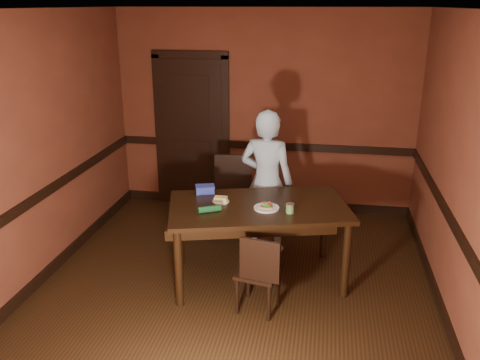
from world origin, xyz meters
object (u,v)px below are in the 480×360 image
(chair_far, at_px, (228,199))
(chair_near, at_px, (258,271))
(sandwich_plate, at_px, (267,207))
(cheese_saucer, at_px, (221,200))
(food_tub, at_px, (205,189))
(sauce_jar, at_px, (290,208))
(dining_table, at_px, (258,242))
(person, at_px, (267,182))

(chair_far, distance_m, chair_near, 1.61)
(sandwich_plate, xyz_separation_m, cheese_saucer, (-0.48, 0.10, 0.00))
(chair_far, xyz_separation_m, sandwich_plate, (0.59, -1.03, 0.35))
(food_tub, bearing_deg, sauce_jar, -39.79)
(sandwich_plate, distance_m, sauce_jar, 0.25)
(sandwich_plate, relative_size, cheese_saucer, 1.46)
(dining_table, bearing_deg, food_tub, 143.04)
(dining_table, bearing_deg, person, 75.04)
(dining_table, xyz_separation_m, cheese_saucer, (-0.39, 0.02, 0.44))
(dining_table, relative_size, person, 1.07)
(person, bearing_deg, food_tub, 45.96)
(dining_table, height_order, person, person)
(chair_near, bearing_deg, food_tub, -38.05)
(cheese_saucer, bearing_deg, chair_near, -50.30)
(sauce_jar, bearing_deg, sandwich_plate, 164.22)
(chair_near, xyz_separation_m, food_tub, (-0.69, 0.79, 0.48))
(chair_far, relative_size, cheese_saucer, 5.78)
(food_tub, bearing_deg, chair_far, 63.92)
(chair_near, height_order, person, person)
(dining_table, bearing_deg, sauce_jar, -39.50)
(chair_near, relative_size, person, 0.48)
(chair_near, relative_size, sandwich_plate, 3.16)
(sauce_jar, bearing_deg, chair_far, 126.77)
(chair_far, relative_size, food_tub, 4.28)
(cheese_saucer, bearing_deg, sauce_jar, -12.99)
(chair_far, bearing_deg, dining_table, -68.71)
(chair_near, bearing_deg, dining_table, -70.68)
(person, distance_m, sauce_jar, 0.91)
(dining_table, distance_m, sauce_jar, 0.59)
(chair_near, relative_size, sauce_jar, 8.26)
(person, height_order, sauce_jar, person)
(person, bearing_deg, chair_far, -18.62)
(dining_table, distance_m, sandwich_plate, 0.45)
(sandwich_plate, distance_m, cheese_saucer, 0.49)
(person, distance_m, food_tub, 0.76)
(chair_far, bearing_deg, person, -33.55)
(person, bearing_deg, sauce_jar, 120.06)
(chair_far, bearing_deg, food_tub, -105.04)
(chair_far, height_order, chair_near, chair_far)
(person, bearing_deg, sandwich_plate, 105.68)
(dining_table, xyz_separation_m, sandwich_plate, (0.09, -0.08, 0.43))
(sandwich_plate, bearing_deg, dining_table, 138.60)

